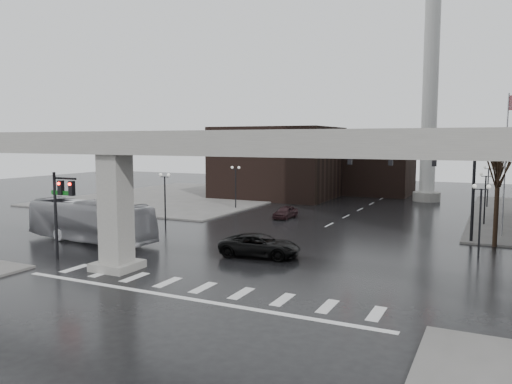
# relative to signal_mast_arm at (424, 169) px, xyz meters

# --- Properties ---
(ground) EXTENTS (160.00, 160.00, 0.00)m
(ground) POSITION_rel_signal_mast_arm_xyz_m (-8.99, -18.80, -5.83)
(ground) COLOR black
(ground) RESTS_ON ground
(sidewalk_nw) EXTENTS (28.00, 36.00, 0.15)m
(sidewalk_nw) POSITION_rel_signal_mast_arm_xyz_m (-34.99, 17.20, -5.75)
(sidewalk_nw) COLOR slate
(sidewalk_nw) RESTS_ON ground
(elevated_guideway) EXTENTS (48.00, 2.60, 8.70)m
(elevated_guideway) POSITION_rel_signal_mast_arm_xyz_m (-7.73, -18.80, 1.05)
(elevated_guideway) COLOR #999790
(elevated_guideway) RESTS_ON ground
(building_far_left) EXTENTS (16.00, 14.00, 10.00)m
(building_far_left) POSITION_rel_signal_mast_arm_xyz_m (-22.99, 23.20, -0.83)
(building_far_left) COLOR black
(building_far_left) RESTS_ON ground
(building_far_mid) EXTENTS (10.00, 10.00, 8.00)m
(building_far_mid) POSITION_rel_signal_mast_arm_xyz_m (-10.99, 33.20, -1.83)
(building_far_mid) COLOR black
(building_far_mid) RESTS_ON ground
(smokestack) EXTENTS (3.60, 3.60, 30.00)m
(smokestack) POSITION_rel_signal_mast_arm_xyz_m (-2.99, 27.20, 7.52)
(smokestack) COLOR silver
(smokestack) RESTS_ON ground
(signal_mast_arm) EXTENTS (12.12, 0.43, 8.00)m
(signal_mast_arm) POSITION_rel_signal_mast_arm_xyz_m (0.00, 0.00, 0.00)
(signal_mast_arm) COLOR black
(signal_mast_arm) RESTS_ON ground
(signal_left_pole) EXTENTS (2.30, 0.30, 6.00)m
(signal_left_pole) POSITION_rel_signal_mast_arm_xyz_m (-21.24, -18.30, -1.76)
(signal_left_pole) COLOR black
(signal_left_pole) RESTS_ON ground
(flagpole_assembly) EXTENTS (2.06, 0.12, 12.00)m
(flagpole_assembly) POSITION_rel_signal_mast_arm_xyz_m (6.30, 3.20, 1.70)
(flagpole_assembly) COLOR silver
(flagpole_assembly) RESTS_ON ground
(lamp_right_0) EXTENTS (1.22, 0.32, 5.11)m
(lamp_right_0) POSITION_rel_signal_mast_arm_xyz_m (4.51, -4.80, -2.36)
(lamp_right_0) COLOR black
(lamp_right_0) RESTS_ON ground
(lamp_right_1) EXTENTS (1.22, 0.32, 5.11)m
(lamp_right_1) POSITION_rel_signal_mast_arm_xyz_m (4.51, 9.20, -2.36)
(lamp_right_1) COLOR black
(lamp_right_1) RESTS_ON ground
(lamp_right_2) EXTENTS (1.22, 0.32, 5.11)m
(lamp_right_2) POSITION_rel_signal_mast_arm_xyz_m (4.51, 23.20, -2.36)
(lamp_right_2) COLOR black
(lamp_right_2) RESTS_ON ground
(lamp_left_0) EXTENTS (1.22, 0.32, 5.11)m
(lamp_left_0) POSITION_rel_signal_mast_arm_xyz_m (-22.49, -4.80, -2.36)
(lamp_left_0) COLOR black
(lamp_left_0) RESTS_ON ground
(lamp_left_1) EXTENTS (1.22, 0.32, 5.11)m
(lamp_left_1) POSITION_rel_signal_mast_arm_xyz_m (-22.49, 9.20, -2.36)
(lamp_left_1) COLOR black
(lamp_left_1) RESTS_ON ground
(lamp_left_2) EXTENTS (1.22, 0.32, 5.11)m
(lamp_left_2) POSITION_rel_signal_mast_arm_xyz_m (-22.49, 23.20, -2.36)
(lamp_left_2) COLOR black
(lamp_left_2) RESTS_ON ground
(tree_right_0) EXTENTS (1.09, 1.58, 7.50)m
(tree_right_0) POSITION_rel_signal_mast_arm_xyz_m (5.54, -0.78, -3.04)
(tree_right_0) COLOR black
(tree_right_0) RESTS_ON ground
(tree_right_1) EXTENTS (1.09, 1.61, 7.67)m
(tree_right_1) POSITION_rel_signal_mast_arm_xyz_m (5.54, 7.22, -2.98)
(tree_right_1) COLOR black
(tree_right_1) RESTS_ON ground
(tree_right_2) EXTENTS (1.10, 1.63, 7.85)m
(tree_right_2) POSITION_rel_signal_mast_arm_xyz_m (5.54, 15.22, -2.91)
(tree_right_2) COLOR black
(tree_right_2) RESTS_ON ground
(tree_right_3) EXTENTS (1.11, 1.66, 8.02)m
(tree_right_3) POSITION_rel_signal_mast_arm_xyz_m (5.54, 23.22, -2.85)
(tree_right_3) COLOR black
(tree_right_3) RESTS_ON ground
(tree_right_4) EXTENTS (1.12, 1.69, 8.19)m
(tree_right_4) POSITION_rel_signal_mast_arm_xyz_m (5.54, 31.22, -2.79)
(tree_right_4) COLOR black
(tree_right_4) RESTS_ON ground
(pickup_truck) EXTENTS (6.03, 3.43, 1.59)m
(pickup_truck) POSITION_rel_signal_mast_arm_xyz_m (-9.37, -11.65, -5.04)
(pickup_truck) COLOR black
(pickup_truck) RESTS_ON ground
(city_bus) EXTENTS (12.35, 3.97, 3.38)m
(city_bus) POSITION_rel_signal_mast_arm_xyz_m (-23.98, -12.86, -4.14)
(city_bus) COLOR #BCBBC0
(city_bus) RESTS_ON ground
(far_car) EXTENTS (1.76, 3.89, 1.30)m
(far_car) POSITION_rel_signal_mast_arm_xyz_m (-14.40, 5.14, -5.18)
(far_car) COLOR black
(far_car) RESTS_ON ground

